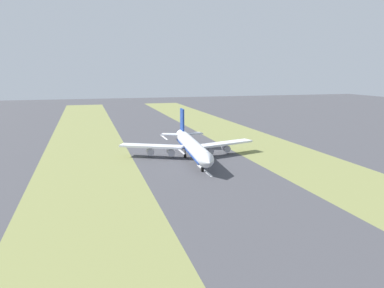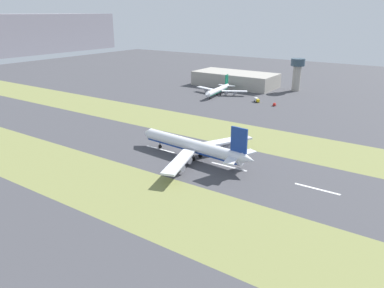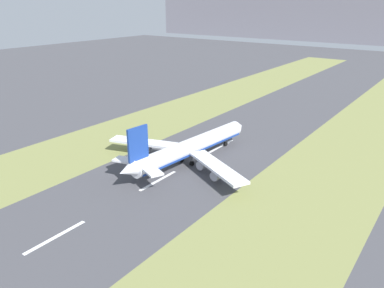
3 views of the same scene
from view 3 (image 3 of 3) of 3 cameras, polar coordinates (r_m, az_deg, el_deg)
The scene contains 7 objects.
ground_plane at distance 142.38m, azimuth 0.41°, elevation -2.54°, with size 800.00×800.00×0.00m, color #424247.
grass_median_west at distance 170.81m, azimuth -11.91°, elevation 1.08°, with size 40.00×600.00×0.01m, color olive.
grass_median_east at distance 124.16m, azimuth 17.63°, elevation -7.33°, with size 40.00×600.00×0.01m, color olive.
centreline_dash_near at distance 105.23m, azimuth -20.06°, elevation -13.16°, with size 1.20×18.00×0.01m, color silver.
centreline_dash_mid at distance 127.47m, azimuth -5.19°, elevation -5.58°, with size 1.20×18.00×0.01m, color silver.
centreline_dash_far at distance 156.93m, azimuth 4.46°, elevation -0.31°, with size 1.20×18.00×0.01m, color silver.
airplane_main_jet at distance 138.17m, azimuth -0.52°, elevation -0.59°, with size 63.91×67.22×20.20m.
Camera 3 is at (76.44, -105.82, 56.84)m, focal length 35.00 mm.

